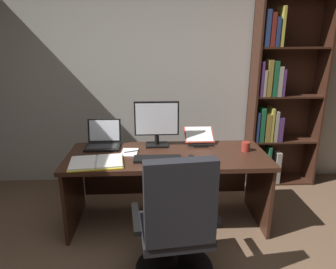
# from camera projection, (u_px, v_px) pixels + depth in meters

# --- Properties ---
(wall_back) EXTENTS (5.30, 0.12, 2.78)m
(wall_back) POSITION_uv_depth(u_px,v_px,m) (167.00, 70.00, 3.66)
(wall_back) COLOR #B2ADA3
(wall_back) RESTS_ON ground
(desk) EXTENTS (1.86, 0.75, 0.71)m
(desk) POSITION_uv_depth(u_px,v_px,m) (167.00, 169.00, 2.96)
(desk) COLOR #381E14
(desk) RESTS_ON ground
(bookshelf) EXTENTS (0.82, 0.30, 2.20)m
(bookshelf) POSITION_uv_depth(u_px,v_px,m) (277.00, 103.00, 3.61)
(bookshelf) COLOR #381E14
(bookshelf) RESTS_ON ground
(office_chair) EXTENTS (0.65, 0.60, 1.02)m
(office_chair) POSITION_uv_depth(u_px,v_px,m) (177.00, 231.00, 2.16)
(office_chair) COLOR black
(office_chair) RESTS_ON ground
(monitor) EXTENTS (0.44, 0.16, 0.45)m
(monitor) POSITION_uv_depth(u_px,v_px,m) (157.00, 124.00, 2.99)
(monitor) COLOR black
(monitor) RESTS_ON desk
(laptop) EXTENTS (0.33, 0.30, 0.25)m
(laptop) POSITION_uv_depth(u_px,v_px,m) (103.00, 141.00, 3.02)
(laptop) COLOR black
(laptop) RESTS_ON desk
(keyboard) EXTENTS (0.42, 0.15, 0.02)m
(keyboard) POSITION_uv_depth(u_px,v_px,m) (158.00, 159.00, 2.68)
(keyboard) COLOR black
(keyboard) RESTS_ON desk
(computer_mouse) EXTENTS (0.06, 0.10, 0.04)m
(computer_mouse) POSITION_uv_depth(u_px,v_px,m) (191.00, 157.00, 2.69)
(computer_mouse) COLOR black
(computer_mouse) RESTS_ON desk
(reading_stand_with_book) EXTENTS (0.29, 0.27, 0.14)m
(reading_stand_with_book) POSITION_uv_depth(u_px,v_px,m) (199.00, 136.00, 3.12)
(reading_stand_with_book) COLOR black
(reading_stand_with_book) RESTS_ON desk
(open_binder) EXTENTS (0.49, 0.37, 0.02)m
(open_binder) POSITION_uv_depth(u_px,v_px,m) (96.00, 162.00, 2.61)
(open_binder) COLOR yellow
(open_binder) RESTS_ON desk
(notepad) EXTENTS (0.16, 0.22, 0.01)m
(notepad) POSITION_uv_depth(u_px,v_px,m) (130.00, 152.00, 2.86)
(notepad) COLOR white
(notepad) RESTS_ON desk
(pen) EXTENTS (0.13, 0.06, 0.01)m
(pen) POSITION_uv_depth(u_px,v_px,m) (132.00, 151.00, 2.86)
(pen) COLOR black
(pen) RESTS_ON notepad
(coffee_mug) EXTENTS (0.08, 0.08, 0.09)m
(coffee_mug) POSITION_uv_depth(u_px,v_px,m) (246.00, 147.00, 2.90)
(coffee_mug) COLOR maroon
(coffee_mug) RESTS_ON desk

